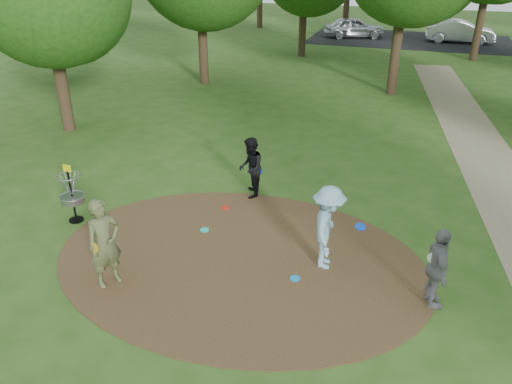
% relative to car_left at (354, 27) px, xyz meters
% --- Properties ---
extents(ground, '(100.00, 100.00, 0.00)m').
position_rel_car_left_xyz_m(ground, '(1.96, -29.62, -0.73)').
color(ground, '#2D5119').
rests_on(ground, ground).
extents(dirt_clearing, '(8.40, 8.40, 0.02)m').
position_rel_car_left_xyz_m(dirt_clearing, '(1.96, -29.62, -0.72)').
color(dirt_clearing, '#47301C').
rests_on(dirt_clearing, ground).
extents(parking_lot, '(14.00, 8.00, 0.01)m').
position_rel_car_left_xyz_m(parking_lot, '(3.96, 0.38, -0.72)').
color(parking_lot, black).
rests_on(parking_lot, ground).
extents(player_observer_with_disc, '(0.73, 0.83, 1.92)m').
position_rel_car_left_xyz_m(player_observer_with_disc, '(-0.26, -31.27, 0.23)').
color(player_observer_with_disc, '#565E36').
rests_on(player_observer_with_disc, ground).
extents(player_throwing_with_disc, '(1.23, 1.28, 1.89)m').
position_rel_car_left_xyz_m(player_throwing_with_disc, '(3.82, -29.24, 0.22)').
color(player_throwing_with_disc, '#8CB9D1').
rests_on(player_throwing_with_disc, ground).
extents(player_walking_with_disc, '(0.84, 0.97, 1.69)m').
position_rel_car_left_xyz_m(player_walking_with_disc, '(1.19, -26.60, 0.12)').
color(player_walking_with_disc, black).
rests_on(player_walking_with_disc, ground).
extents(player_waiting_with_disc, '(0.65, 1.06, 1.68)m').
position_rel_car_left_xyz_m(player_waiting_with_disc, '(6.04, -29.89, 0.11)').
color(player_waiting_with_disc, gray).
rests_on(player_waiting_with_disc, ground).
extents(disc_ground_cyan, '(0.22, 0.22, 0.02)m').
position_rel_car_left_xyz_m(disc_ground_cyan, '(0.74, -28.76, -0.70)').
color(disc_ground_cyan, '#1BD9CC').
rests_on(disc_ground_cyan, dirt_clearing).
extents(disc_ground_blue, '(0.22, 0.22, 0.02)m').
position_rel_car_left_xyz_m(disc_ground_blue, '(3.33, -29.96, -0.70)').
color(disc_ground_blue, '#0D97DE').
rests_on(disc_ground_blue, dirt_clearing).
extents(disc_ground_red, '(0.22, 0.22, 0.02)m').
position_rel_car_left_xyz_m(disc_ground_red, '(0.82, -27.53, -0.70)').
color(disc_ground_red, red).
rests_on(disc_ground_red, dirt_clearing).
extents(car_left, '(4.60, 3.02, 1.46)m').
position_rel_car_left_xyz_m(car_left, '(0.00, 0.00, 0.00)').
color(car_left, '#B2B6BA').
rests_on(car_left, ground).
extents(car_right, '(4.59, 1.66, 1.50)m').
position_rel_car_left_xyz_m(car_right, '(7.31, 0.28, 0.02)').
color(car_right, '#B4B6BC').
rests_on(car_right, ground).
extents(disc_golf_basket, '(0.63, 0.63, 1.54)m').
position_rel_car_left_xyz_m(disc_golf_basket, '(-2.54, -29.32, 0.15)').
color(disc_golf_basket, black).
rests_on(disc_golf_basket, ground).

